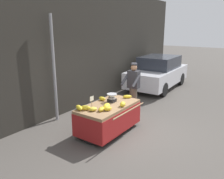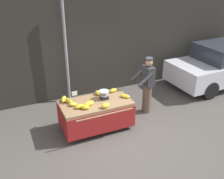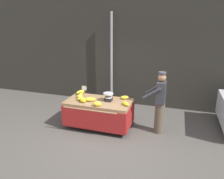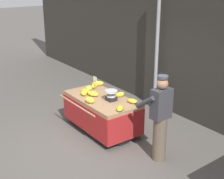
# 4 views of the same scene
# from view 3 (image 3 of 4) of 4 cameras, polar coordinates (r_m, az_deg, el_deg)

# --- Properties ---
(ground_plane) EXTENTS (60.00, 60.00, 0.00)m
(ground_plane) POSITION_cam_3_polar(r_m,az_deg,el_deg) (6.15, -0.17, -12.17)
(ground_plane) COLOR #514C47
(back_wall) EXTENTS (16.00, 0.24, 4.27)m
(back_wall) POSITION_cam_3_polar(r_m,az_deg,el_deg) (8.03, 5.98, 11.07)
(back_wall) COLOR #2D2B26
(back_wall) RESTS_ON ground
(street_pole) EXTENTS (0.09, 0.09, 3.22)m
(street_pole) POSITION_cam_3_polar(r_m,az_deg,el_deg) (7.99, -0.17, 7.32)
(street_pole) COLOR gray
(street_pole) RESTS_ON ground
(banana_cart) EXTENTS (1.86, 1.17, 0.80)m
(banana_cart) POSITION_cam_3_polar(r_m,az_deg,el_deg) (6.52, -3.32, -4.60)
(banana_cart) COLOR #93704C
(banana_cart) RESTS_ON ground
(weighing_scale) EXTENTS (0.28, 0.28, 0.24)m
(weighing_scale) POSITION_cam_3_polar(r_m,az_deg,el_deg) (6.38, -0.92, -1.86)
(weighing_scale) COLOR black
(weighing_scale) RESTS_ON banana_cart
(price_sign) EXTENTS (0.14, 0.01, 0.34)m
(price_sign) POSITION_cam_3_polar(r_m,az_deg,el_deg) (6.69, -6.94, 0.11)
(price_sign) COLOR #997A51
(price_sign) RESTS_ON banana_cart
(banana_bunch_0) EXTENTS (0.33, 0.24, 0.11)m
(banana_bunch_0) POSITION_cam_3_polar(r_m,az_deg,el_deg) (6.42, -5.45, -2.44)
(banana_bunch_0) COLOR yellow
(banana_bunch_0) RESTS_ON banana_cart
(banana_bunch_1) EXTENTS (0.12, 0.23, 0.11)m
(banana_bunch_1) POSITION_cam_3_polar(r_m,az_deg,el_deg) (6.69, -0.63, -1.48)
(banana_bunch_1) COLOR yellow
(banana_bunch_1) RESTS_ON banana_cart
(banana_bunch_2) EXTENTS (0.28, 0.19, 0.10)m
(banana_bunch_2) POSITION_cam_3_polar(r_m,az_deg,el_deg) (6.50, -7.70, -2.32)
(banana_bunch_2) COLOR gold
(banana_bunch_2) RESTS_ON banana_cart
(banana_bunch_3) EXTENTS (0.24, 0.32, 0.12)m
(banana_bunch_3) POSITION_cam_3_polar(r_m,az_deg,el_deg) (7.04, -7.87, -0.63)
(banana_bunch_3) COLOR yellow
(banana_bunch_3) RESTS_ON banana_cart
(banana_bunch_4) EXTENTS (0.22, 0.27, 0.13)m
(banana_bunch_4) POSITION_cam_3_polar(r_m,az_deg,el_deg) (6.88, -7.76, -1.03)
(banana_bunch_4) COLOR yellow
(banana_bunch_4) RESTS_ON banana_cart
(banana_bunch_5) EXTENTS (0.28, 0.29, 0.09)m
(banana_bunch_5) POSITION_cam_3_polar(r_m,az_deg,el_deg) (6.11, 3.46, -3.56)
(banana_bunch_5) COLOR gold
(banana_bunch_5) RESTS_ON banana_cart
(banana_bunch_6) EXTENTS (0.25, 0.21, 0.13)m
(banana_bunch_6) POSITION_cam_3_polar(r_m,az_deg,el_deg) (6.05, -3.69, -3.60)
(banana_bunch_6) COLOR yellow
(banana_bunch_6) RESTS_ON banana_cart
(banana_bunch_7) EXTENTS (0.25, 0.22, 0.11)m
(banana_bunch_7) POSITION_cam_3_polar(r_m,az_deg,el_deg) (6.35, -7.28, -2.73)
(banana_bunch_7) COLOR gold
(banana_bunch_7) RESTS_ON banana_cart
(banana_bunch_8) EXTENTS (0.25, 0.24, 0.10)m
(banana_bunch_8) POSITION_cam_3_polar(r_m,az_deg,el_deg) (6.69, -8.03, -1.70)
(banana_bunch_8) COLOR yellow
(banana_bunch_8) RESTS_ON banana_cart
(banana_bunch_9) EXTENTS (0.27, 0.21, 0.10)m
(banana_bunch_9) POSITION_cam_3_polar(r_m,az_deg,el_deg) (6.55, 3.16, -1.99)
(banana_bunch_9) COLOR gold
(banana_bunch_9) RESTS_ON banana_cart
(vendor_person) EXTENTS (0.58, 0.51, 1.71)m
(vendor_person) POSITION_cam_3_polar(r_m,az_deg,el_deg) (6.24, 11.83, -3.24)
(vendor_person) COLOR brown
(vendor_person) RESTS_ON ground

